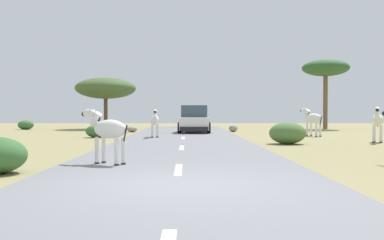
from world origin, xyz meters
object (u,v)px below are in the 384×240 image
(bush_4, at_px, (26,125))
(rock_3, at_px, (233,128))
(zebra_0, at_px, (155,120))
(zebra_3, at_px, (107,130))
(rock_0, at_px, (132,129))
(tree_0, at_px, (326,69))
(rock_4, at_px, (8,149))
(zebra_1, at_px, (378,120))
(bush_0, at_px, (288,133))
(bush_2, at_px, (96,131))
(car_0, at_px, (197,118))
(tree_3, at_px, (106,88))
(zebra_4, at_px, (312,119))
(car_1, at_px, (194,120))

(bush_4, height_order, rock_3, bush_4)
(zebra_0, distance_m, zebra_3, 11.57)
(rock_0, bearing_deg, rock_3, 2.70)
(tree_0, xyz_separation_m, rock_0, (-14.88, -5.17, -4.63))
(rock_4, bearing_deg, zebra_1, 23.85)
(bush_0, height_order, bush_2, bush_0)
(zebra_1, distance_m, car_0, 19.61)
(tree_0, relative_size, tree_3, 1.15)
(car_0, distance_m, bush_2, 15.34)
(bush_2, bearing_deg, tree_0, 35.82)
(zebra_4, xyz_separation_m, bush_0, (-2.78, -5.87, -0.52))
(car_0, bearing_deg, zebra_4, -61.08)
(tree_3, height_order, rock_0, tree_3)
(zebra_3, xyz_separation_m, tree_3, (-4.53, 23.88, 2.35))
(car_0, xyz_separation_m, bush_2, (-5.72, -14.22, -0.51))
(zebra_0, bearing_deg, bush_2, -16.25)
(tree_3, bearing_deg, bush_0, -56.77)
(tree_3, distance_m, bush_0, 19.91)
(tree_0, bearing_deg, car_1, -148.05)
(zebra_1, xyz_separation_m, bush_2, (-13.37, 3.84, -0.65))
(zebra_0, bearing_deg, rock_0, -79.08)
(tree_3, xyz_separation_m, rock_0, (2.80, -5.36, -3.06))
(zebra_4, height_order, rock_4, zebra_4)
(zebra_3, relative_size, tree_0, 0.26)
(car_1, height_order, bush_0, car_1)
(zebra_0, distance_m, bush_0, 7.29)
(tree_0, bearing_deg, rock_3, -148.61)
(zebra_4, bearing_deg, car_0, 90.20)
(tree_0, distance_m, bush_0, 18.23)
(car_0, height_order, tree_0, tree_0)
(zebra_0, height_order, bush_0, zebra_0)
(bush_4, bearing_deg, zebra_3, -65.20)
(rock_4, bearing_deg, bush_0, 28.37)
(zebra_1, bearing_deg, bush_0, 37.28)
(zebra_1, xyz_separation_m, rock_4, (-13.92, -6.16, -0.76))
(rock_0, bearing_deg, bush_4, 153.95)
(rock_0, bearing_deg, bush_0, -54.27)
(zebra_1, relative_size, tree_3, 0.34)
(zebra_3, bearing_deg, zebra_4, -2.31)
(rock_4, bearing_deg, zebra_0, 68.44)
(bush_2, xyz_separation_m, rock_4, (-0.55, -9.99, -0.10))
(zebra_4, xyz_separation_m, tree_3, (-13.59, 10.63, 2.27))
(zebra_4, distance_m, tree_0, 11.85)
(rock_0, xyz_separation_m, rock_4, (-1.65, -16.35, 0.03))
(tree_3, relative_size, bush_2, 4.28)
(tree_3, bearing_deg, rock_0, -62.44)
(zebra_0, height_order, rock_3, zebra_0)
(zebra_1, bearing_deg, tree_3, -21.06)
(zebra_0, xyz_separation_m, zebra_3, (-0.33, -11.57, -0.04))
(car_1, height_order, bush_2, car_1)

